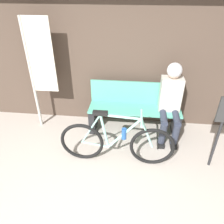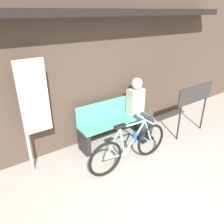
% 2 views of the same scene
% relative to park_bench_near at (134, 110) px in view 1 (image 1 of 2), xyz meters
% --- Properties ---
extents(storefront_wall, '(12.00, 0.56, 3.20)m').
position_rel_park_bench_near_xyz_m(storefront_wall, '(-0.50, 0.34, 1.25)').
color(storefront_wall, '#4C3D33').
rests_on(storefront_wall, ground_plane).
extents(park_bench_near, '(1.55, 0.42, 0.88)m').
position_rel_park_bench_near_xyz_m(park_bench_near, '(0.00, 0.00, 0.00)').
color(park_bench_near, '#51A88E').
rests_on(park_bench_near, ground_plane).
extents(bicycle, '(1.65, 0.40, 0.86)m').
position_rel_park_bench_near_xyz_m(bicycle, '(-0.23, -0.83, -0.06)').
color(bicycle, black).
rests_on(bicycle, ground_plane).
extents(person_seated, '(0.34, 0.59, 1.29)m').
position_rel_park_bench_near_xyz_m(person_seated, '(0.56, -0.10, 0.33)').
color(person_seated, '#2D3342').
rests_on(person_seated, ground_plane).
extents(banner_pole, '(0.45, 0.05, 1.91)m').
position_rel_park_bench_near_xyz_m(banner_pole, '(-1.57, -0.03, 0.78)').
color(banner_pole, '#B7B2A8').
rests_on(banner_pole, ground_plane).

